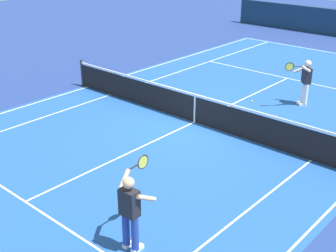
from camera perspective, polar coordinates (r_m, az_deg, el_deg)
The scene contains 7 objects.
ground_plane at distance 15.12m, azimuth 3.34°, elevation 0.50°, with size 60.00×60.00×0.00m, color navy.
court_slab at distance 15.12m, azimuth 3.34°, elevation 0.50°, with size 24.20×11.40×0.00m, color #1E4C93.
court_line_markings at distance 15.11m, azimuth 3.34°, elevation 0.51°, with size 23.85×11.05×0.01m.
tennis_net at distance 14.93m, azimuth 3.38°, elevation 2.24°, with size 0.10×11.70×1.08m.
tennis_player_near at distance 8.93m, azimuth -4.71°, elevation -10.33°, with size 1.05×0.78×1.70m.
tennis_player_far at distance 17.01m, azimuth 16.78°, elevation 5.50°, with size 1.14×0.75×1.70m.
tennis_ball at distance 17.10m, azimuth 10.41°, elevation 3.04°, with size 0.07×0.07×0.07m, color #CCE01E.
Camera 1 is at (11.01, 8.53, 5.88)m, focal length 48.78 mm.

